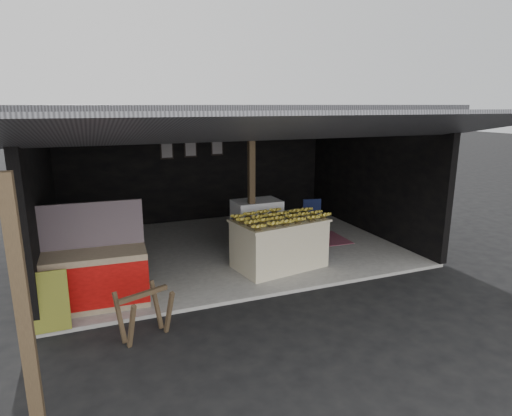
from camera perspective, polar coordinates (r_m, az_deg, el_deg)
name	(u,v)px	position (r m, az deg, el deg)	size (l,w,h in m)	color
ground	(276,296)	(7.08, 2.75, -11.68)	(80.00, 80.00, 0.00)	black
concrete_slab	(229,248)	(9.23, -3.68, -5.32)	(7.00, 5.00, 0.06)	gray
shophouse	(222,150)	(9.08, -4.50, 7.75)	(7.40, 7.29, 3.02)	black
banana_table	(279,243)	(7.98, 3.10, -4.70)	(1.80, 1.28, 0.91)	beige
banana_pile	(280,215)	(7.82, 3.15, -0.90)	(1.53, 0.92, 0.18)	gold
white_crate	(257,225)	(8.88, 0.10, -2.31)	(0.97, 0.68, 1.05)	white
neighbor_stall	(96,276)	(6.91, -20.57, -8.49)	(1.53, 0.75, 1.54)	#998466
green_signboard	(47,302)	(6.43, -26.14, -11.21)	(0.55, 0.04, 0.83)	black
sawhorse	(144,309)	(5.93, -14.67, -12.95)	(0.76, 0.76, 0.66)	#503E28
water_barrel	(310,244)	(8.64, 7.16, -4.79)	(0.34, 0.34, 0.50)	navy
plastic_chair	(313,216)	(9.77, 7.57, -1.01)	(0.51, 0.51, 0.88)	#091135
magenta_rug	(313,240)	(9.69, 7.65, -4.28)	(1.50, 1.00, 0.01)	maroon
picture_frames	(192,149)	(11.06, -8.56, 7.80)	(1.62, 0.04, 0.46)	black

